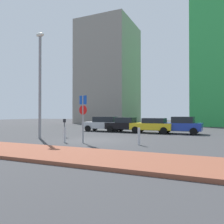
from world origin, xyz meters
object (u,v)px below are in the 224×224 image
Objects in this scene: parked_car_black at (126,125)px; parked_car_blue at (180,125)px; parking_sign_post at (83,113)px; parked_car_silver at (105,124)px; traffic_bollard_mid at (139,136)px; street_lamp at (40,77)px; parked_car_yellow at (152,125)px; parking_meter at (64,125)px; traffic_bollard_near at (65,135)px.

parked_car_blue reaches higher than parked_car_black.
parking_sign_post is (0.64, -9.25, 1.13)m from parked_car_black.
traffic_bollard_mid is at bearing -53.48° from parked_car_silver.
street_lamp is 8.87m from traffic_bollard_mid.
parked_car_yellow and parking_meter have the same top height.
parked_car_yellow reaches higher than traffic_bollard_mid.
traffic_bollard_near is 4.74m from traffic_bollard_mid.
street_lamp is 5.34m from traffic_bollard_near.
parked_car_yellow is at bearing -176.54° from parked_car_blue.
parking_sign_post is 3.04× the size of traffic_bollard_near.
parked_car_black is at bearing -178.36° from parked_car_blue.
parked_car_black is 0.50× the size of street_lamp.
street_lamp reaches higher than traffic_bollard_near.
parked_car_silver is 2.43m from parked_car_black.
parked_car_silver is 4.56× the size of traffic_bollard_mid.
street_lamp is at bearing 167.24° from parking_sign_post.
street_lamp is at bearing -98.85° from parked_car_silver.
parking_sign_post is 1.86m from traffic_bollard_near.
traffic_bollard_near is at bearing -93.31° from parked_car_black.
traffic_bollard_mid is (1.37, -8.71, -0.25)m from parked_car_yellow.
parked_car_black is at bearing 115.32° from traffic_bollard_mid.
traffic_bollard_near is (-3.31, -9.51, -0.27)m from parked_car_yellow.
parked_car_silver is at bearing 108.11° from parking_sign_post.
traffic_bollard_mid is at bearing 9.71° from traffic_bollard_near.
parking_sign_post is (-2.11, -9.25, 1.13)m from parked_car_yellow.
parked_car_blue reaches higher than parking_meter.
street_lamp is (-9.05, -8.41, 3.80)m from parked_car_blue.
parked_car_black is 9.53m from traffic_bollard_near.
parked_car_black is 0.96× the size of parked_car_blue.
parking_meter is at bearing 141.72° from parking_sign_post.
parking_meter reaches higher than traffic_bollard_mid.
parked_car_blue is 2.85× the size of parking_meter.
parked_car_yellow is 10.07m from traffic_bollard_near.
parked_car_black is 1.31× the size of parking_sign_post.
parking_meter is at bearing -129.50° from parked_car_yellow.
parked_car_blue is 4.03× the size of traffic_bollard_mid.
parked_car_black is 3.86× the size of traffic_bollard_mid.
parked_car_yellow is 9.55m from parking_sign_post.
parking_sign_post is (3.07, -9.38, 1.09)m from parked_car_silver.
parking_sign_post reaches higher than parked_car_blue.
parked_car_black is 0.99× the size of parked_car_yellow.
parked_car_silver is 1.18× the size of parked_car_black.
traffic_bollard_near is at bearing -21.51° from street_lamp.
parked_car_blue reaches higher than parked_car_yellow.
parked_car_black is at bearing 179.96° from parked_car_yellow.
parked_car_blue is at bearing 3.46° from parked_car_yellow.
traffic_bollard_near is (1.88, -9.64, -0.31)m from parked_car_silver.
street_lamp reaches higher than parking_meter.
parked_car_yellow reaches higher than traffic_bollard_near.
parking_meter is (-8.01, -6.77, 0.13)m from parked_car_blue.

